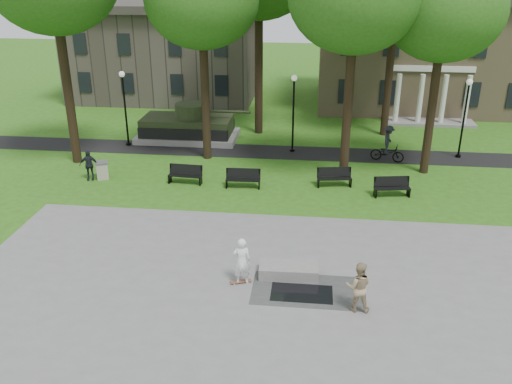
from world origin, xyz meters
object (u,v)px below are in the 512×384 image
Objects in this scene: concrete_block at (289,270)px; trash_bin at (102,170)px; skateboarder at (242,261)px; cyclist at (388,147)px; friend_watching at (358,287)px; park_bench_0 at (185,174)px.

trash_bin reaches higher than concrete_block.
cyclist is (6.73, 14.00, -0.06)m from skateboarder.
friend_watching is 0.99× the size of park_bench_0.
skateboarder is at bearing -46.62° from trash_bin.
skateboarder reaches higher than concrete_block.
concrete_block is 1.20× the size of park_bench_0.
concrete_block is at bearing -39.52° from trash_bin.
skateboarder is 10.28m from park_bench_0.
cyclist is (5.05, 13.30, 0.64)m from concrete_block.
cyclist is at bearing -98.70° from friend_watching.
friend_watching is 16.84m from trash_bin.
friend_watching is (4.10, -1.20, -0.01)m from skateboarder.
skateboarder is 0.85× the size of cyclist.
skateboarder reaches higher than trash_bin.
skateboarder is at bearing -157.62° from concrete_block.
park_bench_0 is at bearing 128.34° from cyclist.
skateboarder is 1.91× the size of trash_bin.
skateboarder reaches higher than park_bench_0.
trash_bin is (-13.04, 10.65, -0.44)m from friend_watching.
friend_watching is 0.84× the size of cyclist.
trash_bin is (-4.64, 0.13, -0.04)m from park_bench_0.
concrete_block is at bearing -169.27° from skateboarder.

